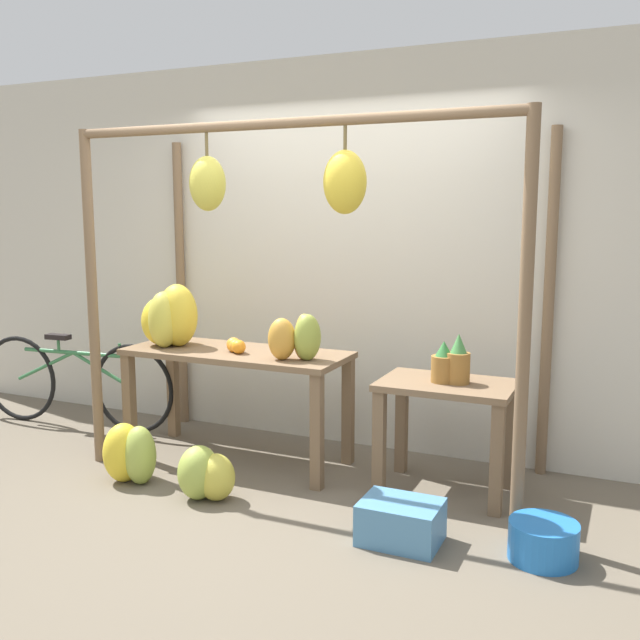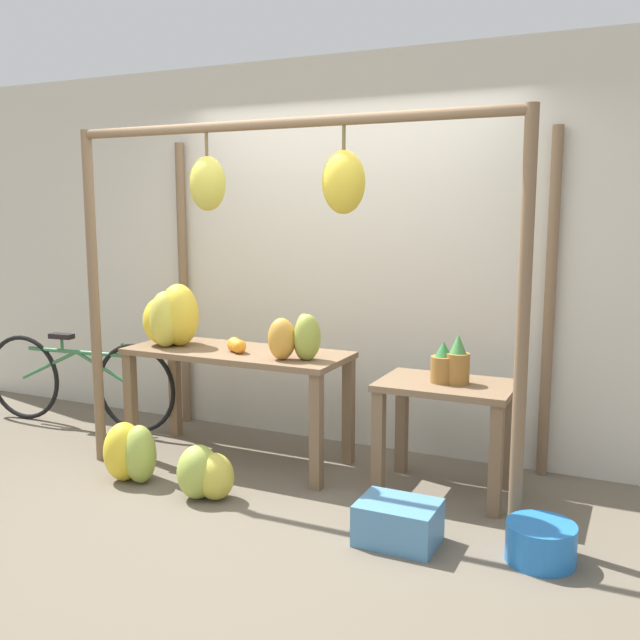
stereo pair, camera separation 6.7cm
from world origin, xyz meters
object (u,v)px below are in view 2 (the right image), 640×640
Objects in this scene: orange_pile at (236,346)px; pineapple_cluster at (451,364)px; papaya_pile at (298,338)px; banana_pile_ground_right at (205,474)px; banana_pile_ground_left at (131,453)px; fruit_crate_white at (398,522)px; banana_pile_on_table at (171,319)px; blue_bucket at (541,543)px; parked_bicycle at (78,381)px.

orange_pile is 1.45m from pineapple_cluster.
banana_pile_ground_right is at bearing -121.00° from papaya_pile.
banana_pile_ground_left reaches higher than banana_pile_ground_right.
orange_pile reaches higher than banana_pile_ground_right.
orange_pile reaches higher than fruit_crate_white.
banana_pile_ground_right is (0.58, -0.03, -0.03)m from banana_pile_ground_left.
banana_pile_ground_right is (0.15, -0.62, -0.66)m from orange_pile.
banana_pile_on_table is 2.84m from blue_bucket.
banana_pile_ground_right is 1.01m from papaya_pile.
orange_pile is 0.41× the size of fruit_crate_white.
blue_bucket is 0.19× the size of parked_bicycle.
parked_bicycle is (-3.06, 0.11, -0.44)m from pineapple_cluster.
fruit_crate_white is (1.39, -0.67, -0.71)m from orange_pile.
orange_pile is at bearing -6.75° from parked_bicycle.
pineapple_cluster reaches higher than banana_pile_ground_left.
papaya_pile reaches higher than orange_pile.
banana_pile_ground_left is 1.30m from papaya_pile.
papaya_pile is at bearing -3.52° from banana_pile_on_table.
fruit_crate_white is at bearing -94.52° from pineapple_cluster.
papaya_pile reaches higher than banana_pile_ground_right.
banana_pile_on_table is at bearing -9.09° from parked_bicycle.
banana_pile_ground_left is at bearing -160.43° from pineapple_cluster.
banana_pile_ground_left is 1.83m from fruit_crate_white.
banana_pile_on_table is 1.20× the size of fruit_crate_white.
banana_pile_ground_right is at bearing -178.47° from blue_bucket.
parked_bicycle reaches higher than fruit_crate_white.
blue_bucket is 3.79m from parked_bicycle.
banana_pile_ground_left is (-1.89, -0.67, -0.62)m from pineapple_cluster.
fruit_crate_white is 1.09× the size of papaya_pile.
banana_pile_on_table reaches higher than fruit_crate_white.
fruit_crate_white is at bearing -15.98° from parked_bicycle.
banana_pile_on_table reaches higher than parked_bicycle.
pineapple_cluster is at bearing 3.38° from orange_pile.
blue_bucket is at bearing -11.50° from parked_bicycle.
banana_pile_ground_left is (-0.44, -0.58, -0.63)m from orange_pile.
fruit_crate_white reaches higher than blue_bucket.
banana_pile_on_table is 1.04m from papaya_pile.
blue_bucket is at bearing -45.12° from pineapple_cluster.
banana_pile_ground_left is 1.15× the size of papaya_pile.
orange_pile is 2.29m from blue_bucket.
banana_pile_ground_right is at bearing -24.60° from parked_bicycle.
papaya_pile is at bearing 59.00° from banana_pile_ground_right.
banana_pile_on_table reaches higher than orange_pile.
pineapple_cluster reaches higher than orange_pile.
fruit_crate_white is 0.23× the size of parked_bicycle.
banana_pile_ground_right reaches higher than blue_bucket.
papaya_pile reaches higher than blue_bucket.
pineapple_cluster is 0.79× the size of papaya_pile.
pineapple_cluster reaches higher than blue_bucket.
banana_pile_on_table is 0.99m from banana_pile_ground_left.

